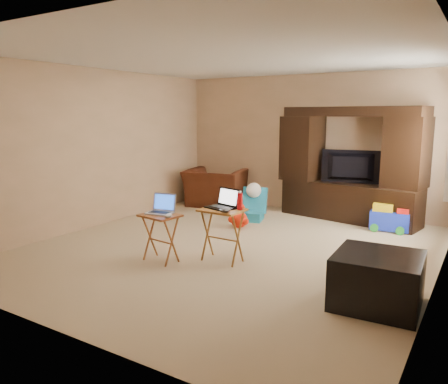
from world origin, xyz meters
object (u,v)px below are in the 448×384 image
Objects in this scene: entertainment_center at (351,164)px; ottoman at (377,280)px; mouse_left at (168,216)px; laptop_left at (159,204)px; television at (350,167)px; laptop_right at (220,199)px; recliner at (216,188)px; child_rocker at (250,204)px; tray_table_left at (161,238)px; water_bottle at (240,201)px; mouse_right at (226,210)px; tray_table_right at (222,235)px; plush_toy at (239,215)px; push_toy at (390,217)px.

entertainment_center is 3.02× the size of ottoman.
entertainment_center is 19.57× the size of mouse_left.
laptop_left reaches higher than mouse_left.
television is 2.99m from laptop_right.
child_rocker is (1.16, -0.71, -0.08)m from recliner.
tray_table_left is 2.91× the size of water_bottle.
tray_table_right is at bearing 137.29° from mouse_right.
mouse_left is at bearing -115.52° from laptop_right.
plush_toy is at bearing 126.47° from laptop_right.
plush_toy is 0.53× the size of ottoman.
television is at bearing -80.24° from entertainment_center.
recliner is at bearing 118.77° from tray_table_left.
television is 3.56m from laptop_left.
television is 3.58m from mouse_left.
mouse_right is at bearing -122.69° from push_toy.
water_bottle is (0.20, 0.08, 0.43)m from tray_table_right.
tray_table_left is at bearing -160.40° from mouse_right.
water_bottle reaches higher than ottoman.
laptop_left reaches higher than child_rocker.
plush_toy is 1.90m from tray_table_left.
tray_table_right is (-1.46, -2.56, 0.11)m from push_toy.
laptop_right is at bearing -126.86° from push_toy.
laptop_right is at bearing -87.02° from child_rocker.
tray_table_left is at bearing -130.40° from laptop_right.
laptop_right is (0.60, 0.42, 0.48)m from tray_table_left.
television is 1.65× the size of tray_table_left.
television is 1.66× the size of push_toy.
television is 2.06m from plush_toy.
laptop_right is at bearing -68.59° from plush_toy.
tray_table_left is (0.07, -2.44, 0.01)m from child_rocker.
recliner reaches higher than mouse_left.
mouse_left reaches higher than tray_table_left.
tray_table_right is at bearing 45.61° from mouse_left.
water_bottle is at bearing -123.23° from push_toy.
recliner is 1.43× the size of ottoman.
television is 3.05m from tray_table_right.
laptop_left is at bearing 142.53° from tray_table_left.
ottoman is 1.84m from mouse_right.
ottoman is (1.20, -3.25, -0.71)m from entertainment_center.
child_rocker reaches higher than ottoman.
child_rocker is 4.19× the size of mouse_right.
plush_toy is 0.71× the size of push_toy.
child_rocker is at bearing -137.81° from entertainment_center.
tray_table_right is 1.91× the size of laptop_right.
television is 1.25× the size of ottoman.
plush_toy is 0.70× the size of tray_table_left.
tray_table_right is 2.14× the size of laptop_left.
push_toy is 2.89× the size of water_bottle.
recliner reaches higher than child_rocker.
mouse_right is (-0.58, -3.03, -0.23)m from television.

